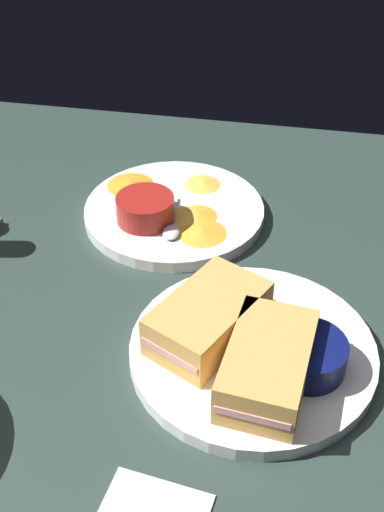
% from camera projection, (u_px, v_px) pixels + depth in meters
% --- Properties ---
extents(ground_plane, '(1.10, 1.10, 0.03)m').
position_uv_depth(ground_plane, '(134.00, 362.00, 0.70)').
color(ground_plane, '#283833').
extents(plate_sandwich_main, '(0.26, 0.26, 0.02)m').
position_uv_depth(plate_sandwich_main, '(252.00, 351.00, 0.68)').
color(plate_sandwich_main, silver).
rests_on(plate_sandwich_main, ground_plane).
extents(sandwich_half_near, '(0.15, 0.13, 0.05)m').
position_uv_depth(sandwich_half_near, '(209.00, 318.00, 0.67)').
color(sandwich_half_near, tan).
rests_on(sandwich_half_near, plate_sandwich_main).
extents(sandwich_half_far, '(0.14, 0.09, 0.05)m').
position_uv_depth(sandwich_half_far, '(268.00, 365.00, 0.62)').
color(sandwich_half_far, tan).
rests_on(sandwich_half_far, plate_sandwich_main).
extents(ramekin_dark_sauce, '(0.08, 0.08, 0.03)m').
position_uv_depth(ramekin_dark_sauce, '(308.00, 354.00, 0.64)').
color(ramekin_dark_sauce, '#0C144C').
rests_on(ramekin_dark_sauce, plate_sandwich_main).
extents(spoon_by_dark_ramekin, '(0.07, 0.09, 0.01)m').
position_uv_depth(spoon_by_dark_ramekin, '(261.00, 333.00, 0.68)').
color(spoon_by_dark_ramekin, silver).
rests_on(spoon_by_dark_ramekin, plate_sandwich_main).
extents(plate_chips_companion, '(0.24, 0.24, 0.02)m').
position_uv_depth(plate_chips_companion, '(174.00, 212.00, 0.88)').
color(plate_chips_companion, silver).
rests_on(plate_chips_companion, ground_plane).
extents(ramekin_light_gravy, '(0.08, 0.08, 0.03)m').
position_uv_depth(ramekin_light_gravy, '(145.00, 208.00, 0.84)').
color(ramekin_light_gravy, maroon).
rests_on(ramekin_light_gravy, plate_chips_companion).
extents(spoon_by_gravy_ramekin, '(0.10, 0.03, 0.01)m').
position_uv_depth(spoon_by_gravy_ramekin, '(171.00, 226.00, 0.84)').
color(spoon_by_gravy_ramekin, silver).
rests_on(spoon_by_gravy_ramekin, plate_chips_companion).
extents(plantain_chip_scatter, '(0.19, 0.21, 0.01)m').
position_uv_depth(plantain_chip_scatter, '(180.00, 204.00, 0.88)').
color(plantain_chip_scatter, gold).
rests_on(plantain_chip_scatter, plate_chips_companion).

